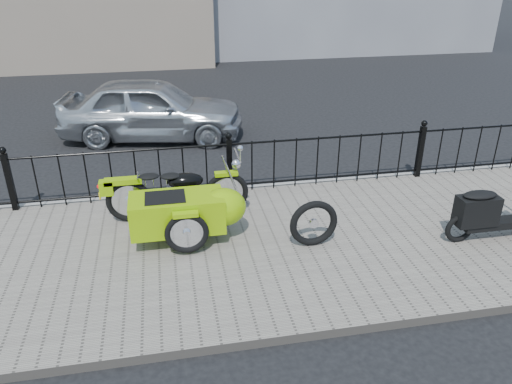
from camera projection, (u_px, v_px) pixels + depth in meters
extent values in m
plane|color=black|center=(242.00, 235.00, 7.58)|extent=(120.00, 120.00, 0.00)
cube|color=slate|center=(248.00, 249.00, 7.11)|extent=(30.00, 3.80, 0.12)
cube|color=gray|center=(229.00, 191.00, 8.82)|extent=(30.00, 0.10, 0.12)
cylinder|color=black|center=(229.00, 144.00, 8.29)|extent=(14.00, 0.04, 0.04)
cylinder|color=black|center=(230.00, 185.00, 8.62)|extent=(14.00, 0.04, 0.04)
cube|color=black|center=(10.00, 182.00, 7.87)|extent=(0.09, 0.09, 0.96)
sphere|color=black|center=(2.00, 150.00, 7.63)|extent=(0.11, 0.11, 0.11)
cube|color=black|center=(229.00, 166.00, 8.46)|extent=(0.09, 0.09, 0.96)
sphere|color=black|center=(229.00, 136.00, 8.23)|extent=(0.11, 0.11, 0.11)
cube|color=black|center=(420.00, 152.00, 9.06)|extent=(0.09, 0.09, 0.96)
sphere|color=black|center=(424.00, 123.00, 8.82)|extent=(0.11, 0.11, 0.11)
torus|color=black|center=(227.00, 193.00, 7.83)|extent=(0.69, 0.09, 0.69)
torus|color=black|center=(129.00, 201.00, 7.58)|extent=(0.69, 0.09, 0.69)
torus|color=black|center=(187.00, 233.00, 6.70)|extent=(0.60, 0.08, 0.60)
cube|color=gray|center=(179.00, 196.00, 7.69)|extent=(0.34, 0.22, 0.24)
cylinder|color=black|center=(179.00, 200.00, 7.73)|extent=(1.40, 0.04, 0.04)
ellipsoid|color=black|center=(185.00, 181.00, 7.61)|extent=(0.54, 0.29, 0.26)
cylinder|color=silver|center=(237.00, 155.00, 7.59)|extent=(0.03, 0.56, 0.03)
cylinder|color=silver|center=(230.00, 174.00, 7.71)|extent=(0.25, 0.04, 0.59)
sphere|color=silver|center=(236.00, 164.00, 7.65)|extent=(0.15, 0.15, 0.15)
cube|color=#83B905|center=(226.00, 174.00, 7.69)|extent=(0.36, 0.12, 0.06)
cube|color=#83B905|center=(123.00, 181.00, 7.42)|extent=(0.55, 0.16, 0.08)
ellipsoid|color=black|center=(170.00, 176.00, 7.53)|extent=(0.31, 0.22, 0.08)
ellipsoid|color=black|center=(149.00, 177.00, 7.47)|extent=(0.31, 0.22, 0.08)
sphere|color=red|center=(99.00, 186.00, 7.39)|extent=(0.07, 0.07, 0.07)
cube|color=yellow|center=(100.00, 195.00, 7.55)|extent=(0.02, 0.14, 0.10)
cube|color=#83B905|center=(177.00, 213.00, 6.98)|extent=(1.30, 0.62, 0.50)
ellipsoid|color=#83B905|center=(223.00, 207.00, 7.08)|extent=(0.65, 0.60, 0.54)
cube|color=black|center=(165.00, 199.00, 6.85)|extent=(0.55, 0.43, 0.06)
cube|color=#83B905|center=(185.00, 215.00, 6.58)|extent=(0.34, 0.11, 0.06)
torus|color=black|center=(460.00, 228.00, 7.09)|extent=(0.44, 0.07, 0.44)
cube|color=black|center=(497.00, 223.00, 7.18)|extent=(1.07, 0.23, 0.11)
cube|color=black|center=(477.00, 211.00, 7.01)|extent=(0.59, 0.28, 0.43)
ellipsoid|color=black|center=(480.00, 195.00, 6.90)|extent=(0.50, 0.25, 0.10)
torus|color=black|center=(314.00, 223.00, 6.95)|extent=(0.70, 0.13, 0.70)
imported|color=silver|center=(152.00, 109.00, 11.21)|extent=(4.27, 2.30, 1.38)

